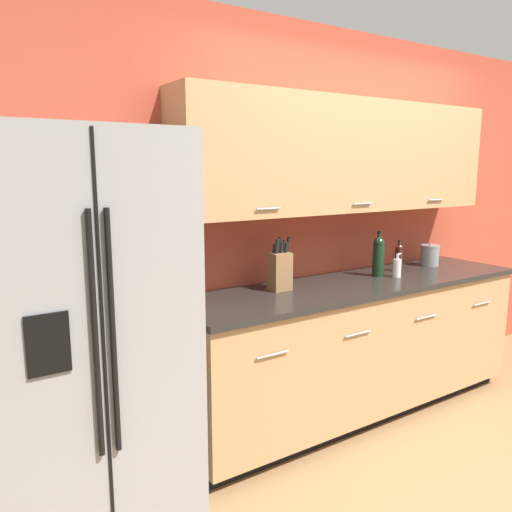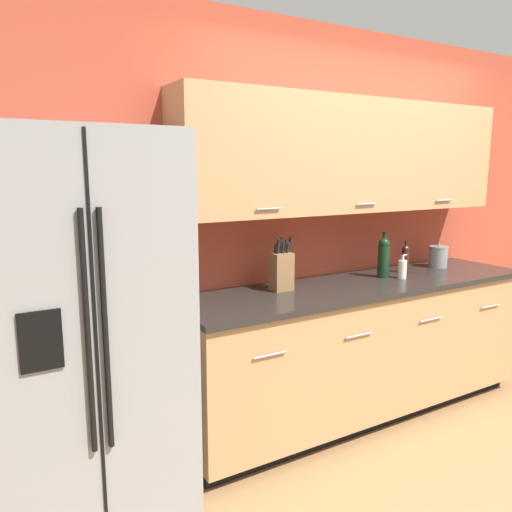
% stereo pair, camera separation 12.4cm
% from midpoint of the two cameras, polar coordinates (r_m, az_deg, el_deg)
% --- Properties ---
extents(wall_back, '(10.00, 0.39, 2.60)m').
position_cam_midpoint_polar(wall_back, '(3.61, 9.41, 6.17)').
color(wall_back, '#AD422D').
rests_on(wall_back, ground_plane).
extents(counter_unit, '(2.57, 0.64, 0.93)m').
position_cam_midpoint_polar(counter_unit, '(3.51, 10.33, -10.16)').
color(counter_unit, black).
rests_on(counter_unit, ground_plane).
extents(refrigerator, '(0.92, 0.74, 1.85)m').
position_cam_midpoint_polar(refrigerator, '(2.49, -20.66, -8.14)').
color(refrigerator, gray).
rests_on(refrigerator, ground_plane).
extents(knife_block, '(0.14, 0.10, 0.33)m').
position_cam_midpoint_polar(knife_block, '(3.07, 1.59, -1.61)').
color(knife_block, olive).
rests_on(knife_block, counter_unit).
extents(wine_bottle, '(0.08, 0.08, 0.32)m').
position_cam_midpoint_polar(wine_bottle, '(3.55, 12.86, 0.05)').
color(wine_bottle, black).
rests_on(wine_bottle, counter_unit).
extents(soap_dispenser, '(0.06, 0.06, 0.17)m').
position_cam_midpoint_polar(soap_dispenser, '(3.56, 14.85, -1.29)').
color(soap_dispenser, silver).
rests_on(soap_dispenser, counter_unit).
extents(oil_bottle, '(0.05, 0.05, 0.23)m').
position_cam_midpoint_polar(oil_bottle, '(3.76, 15.10, -0.12)').
color(oil_bottle, '#3D1914').
rests_on(oil_bottle, counter_unit).
extents(steel_canister, '(0.14, 0.14, 0.18)m').
position_cam_midpoint_polar(steel_canister, '(4.05, 18.42, 0.08)').
color(steel_canister, gray).
rests_on(steel_canister, counter_unit).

